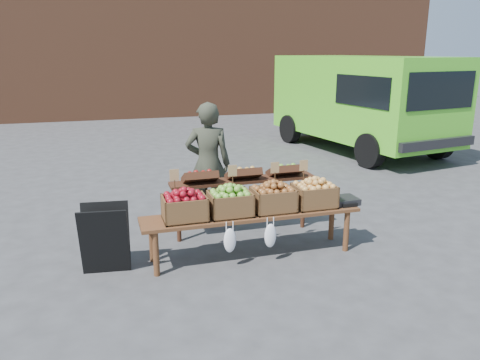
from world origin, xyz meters
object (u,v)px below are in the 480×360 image
object	(u,v)px
display_bench	(252,234)
chalkboard_sign	(105,239)
back_table	(243,198)
vendor	(208,164)
weighing_scale	(344,200)
crate_red_apples	(273,200)
crate_russet_pears	(230,204)
crate_green_apples	(314,196)
crate_golden_apples	(185,208)
delivery_van	(360,104)

from	to	relation	value
display_bench	chalkboard_sign	bearing A→B (deg)	177.84
back_table	vendor	bearing A→B (deg)	121.23
back_table	weighing_scale	world-z (taller)	back_table
back_table	crate_red_apples	xyz separation A→B (m)	(0.16, -0.72, 0.19)
vendor	crate_russet_pears	size ratio (longest dim) A/B	3.58
crate_red_apples	vendor	bearing A→B (deg)	111.57
crate_green_apples	weighing_scale	distance (m)	0.44
crate_red_apples	crate_green_apples	size ratio (longest dim) A/B	1.00
chalkboard_sign	back_table	world-z (taller)	back_table
crate_russet_pears	crate_red_apples	xyz separation A→B (m)	(0.55, 0.00, 0.00)
vendor	chalkboard_sign	distance (m)	2.00
display_bench	crate_red_apples	size ratio (longest dim) A/B	5.40
display_bench	crate_russet_pears	world-z (taller)	crate_russet_pears
crate_green_apples	display_bench	bearing A→B (deg)	180.00
crate_golden_apples	crate_russet_pears	size ratio (longest dim) A/B	1.00
delivery_van	vendor	bearing A→B (deg)	-149.27
chalkboard_sign	back_table	bearing A→B (deg)	26.33
delivery_van	crate_green_apples	size ratio (longest dim) A/B	10.47
chalkboard_sign	weighing_scale	xyz separation A→B (m)	(2.99, -0.07, 0.20)
display_bench	crate_russet_pears	distance (m)	0.51
back_table	display_bench	world-z (taller)	back_table
crate_golden_apples	crate_red_apples	size ratio (longest dim) A/B	1.00
crate_russet_pears	weighing_scale	size ratio (longest dim) A/B	1.47
back_table	crate_red_apples	world-z (taller)	back_table
crate_golden_apples	crate_green_apples	distance (m)	1.65
back_table	crate_russet_pears	xyz separation A→B (m)	(-0.39, -0.72, 0.19)
chalkboard_sign	vendor	bearing A→B (deg)	46.36
crate_russet_pears	crate_green_apples	size ratio (longest dim) A/B	1.00
back_table	display_bench	distance (m)	0.77
crate_russet_pears	weighing_scale	distance (m)	1.53
delivery_van	display_bench	world-z (taller)	delivery_van
delivery_van	crate_green_apples	bearing A→B (deg)	-134.50
vendor	display_bench	world-z (taller)	vendor
crate_golden_apples	chalkboard_sign	bearing A→B (deg)	175.90
delivery_van	display_bench	distance (m)	7.16
vendor	chalkboard_sign	xyz separation A→B (m)	(-1.50, -1.24, -0.49)
display_bench	crate_russet_pears	xyz separation A→B (m)	(-0.28, 0.00, 0.42)
chalkboard_sign	display_bench	xyz separation A→B (m)	(1.74, -0.07, -0.12)
display_bench	crate_golden_apples	bearing A→B (deg)	180.00
crate_russet_pears	crate_red_apples	size ratio (longest dim) A/B	1.00
delivery_van	weighing_scale	bearing A→B (deg)	-131.37
chalkboard_sign	weighing_scale	size ratio (longest dim) A/B	2.39
display_bench	crate_golden_apples	distance (m)	0.93
vendor	delivery_van	bearing A→B (deg)	-125.29
back_table	weighing_scale	bearing A→B (deg)	-32.34
chalkboard_sign	crate_green_apples	world-z (taller)	crate_green_apples
chalkboard_sign	crate_golden_apples	xyz separation A→B (m)	(0.91, -0.07, 0.30)
chalkboard_sign	crate_green_apples	xyz separation A→B (m)	(2.56, -0.07, 0.30)
weighing_scale	chalkboard_sign	bearing A→B (deg)	178.75
weighing_scale	delivery_van	bearing A→B (deg)	57.76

